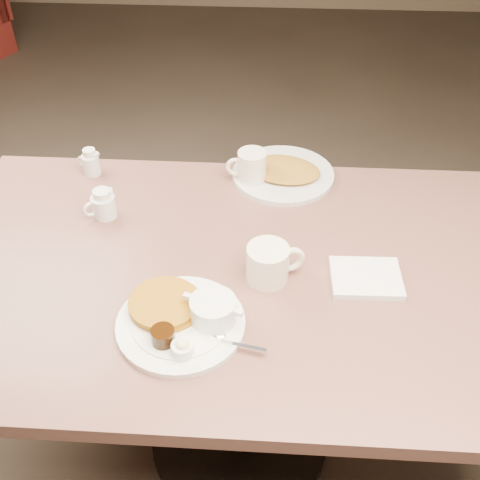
# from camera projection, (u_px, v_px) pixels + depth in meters

# --- Properties ---
(diner_table) EXTENTS (1.50, 0.90, 0.75)m
(diner_table) POSITION_uv_depth(u_px,v_px,m) (240.00, 316.00, 1.50)
(diner_table) COLOR #84564C
(diner_table) RESTS_ON ground
(main_plate) EXTENTS (0.36, 0.35, 0.07)m
(main_plate) POSITION_uv_depth(u_px,v_px,m) (184.00, 317.00, 1.24)
(main_plate) COLOR white
(main_plate) RESTS_ON diner_table
(coffee_mug_near) EXTENTS (0.15, 0.12, 0.09)m
(coffee_mug_near) POSITION_uv_depth(u_px,v_px,m) (269.00, 263.00, 1.33)
(coffee_mug_near) COLOR white
(coffee_mug_near) RESTS_ON diner_table
(napkin) EXTENTS (0.16, 0.13, 0.02)m
(napkin) POSITION_uv_depth(u_px,v_px,m) (366.00, 278.00, 1.35)
(napkin) COLOR white
(napkin) RESTS_ON diner_table
(coffee_mug_far) EXTENTS (0.12, 0.08, 0.10)m
(coffee_mug_far) POSITION_uv_depth(u_px,v_px,m) (251.00, 168.00, 1.62)
(coffee_mug_far) COLOR white
(coffee_mug_far) RESTS_ON diner_table
(creamer_left) EXTENTS (0.09, 0.08, 0.08)m
(creamer_left) POSITION_uv_depth(u_px,v_px,m) (103.00, 205.00, 1.52)
(creamer_left) COLOR white
(creamer_left) RESTS_ON diner_table
(creamer_right) EXTENTS (0.07, 0.06, 0.08)m
(creamer_right) POSITION_uv_depth(u_px,v_px,m) (91.00, 163.00, 1.67)
(creamer_right) COLOR silver
(creamer_right) RESTS_ON diner_table
(hash_plate) EXTENTS (0.35, 0.35, 0.04)m
(hash_plate) POSITION_uv_depth(u_px,v_px,m) (283.00, 173.00, 1.67)
(hash_plate) COLOR silver
(hash_plate) RESTS_ON diner_table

